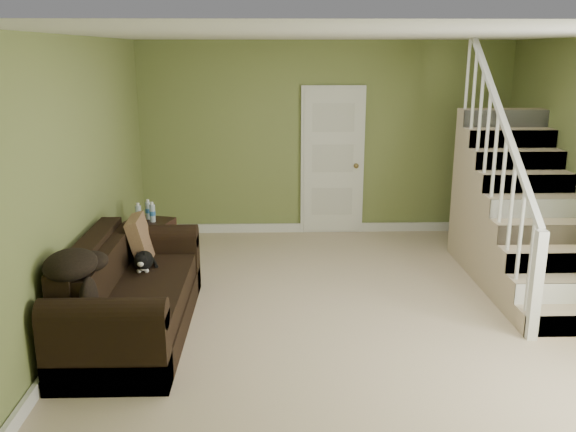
{
  "coord_description": "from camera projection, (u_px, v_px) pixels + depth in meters",
  "views": [
    {
      "loc": [
        -0.73,
        -5.48,
        2.47
      ],
      "look_at": [
        -0.57,
        0.29,
        0.89
      ],
      "focal_mm": 38.0,
      "sensor_mm": 36.0,
      "label": 1
    }
  ],
  "objects": [
    {
      "name": "wall_back",
      "position": [
        325.0,
        139.0,
        8.26
      ],
      "size": [
        5.0,
        0.04,
        2.6
      ],
      "primitive_type": "cube",
      "color": "olive",
      "rests_on": "floor"
    },
    {
      "name": "baseboard_left",
      "position": [
        93.0,
        309.0,
        5.87
      ],
      "size": [
        0.04,
        5.5,
        0.12
      ],
      "primitive_type": "cube",
      "color": "white",
      "rests_on": "floor"
    },
    {
      "name": "wall_left",
      "position": [
        78.0,
        183.0,
        5.54
      ],
      "size": [
        0.04,
        5.5,
        2.6
      ],
      "primitive_type": "cube",
      "color": "olive",
      "rests_on": "floor"
    },
    {
      "name": "wall_front",
      "position": [
        423.0,
        299.0,
        2.96
      ],
      "size": [
        5.0,
        0.04,
        2.6
      ],
      "primitive_type": "cube",
      "color": "olive",
      "rests_on": "floor"
    },
    {
      "name": "sofa",
      "position": [
        129.0,
        299.0,
        5.44
      ],
      "size": [
        0.93,
        2.16,
        0.86
      ],
      "color": "black",
      "rests_on": "floor"
    },
    {
      "name": "cat",
      "position": [
        143.0,
        261.0,
        5.73
      ],
      "size": [
        0.24,
        0.47,
        0.23
      ],
      "rotation": [
        0.0,
        0.0,
        0.07
      ],
      "color": "black",
      "rests_on": "sofa"
    },
    {
      "name": "throw_blanket",
      "position": [
        70.0,
        265.0,
        4.66
      ],
      "size": [
        0.49,
        0.58,
        0.21
      ],
      "primitive_type": "ellipsoid",
      "rotation": [
        0.0,
        0.0,
        -0.2
      ],
      "color": "black",
      "rests_on": "sofa"
    },
    {
      "name": "staircase",
      "position": [
        517.0,
        220.0,
        6.77
      ],
      "size": [
        1.0,
        2.51,
        2.82
      ],
      "color": "#C1AF8C",
      "rests_on": "floor"
    },
    {
      "name": "side_table",
      "position": [
        149.0,
        245.0,
        6.98
      ],
      "size": [
        0.61,
        0.61,
        0.82
      ],
      "rotation": [
        0.0,
        0.0,
        -0.28
      ],
      "color": "black",
      "rests_on": "floor"
    },
    {
      "name": "baseboard_back",
      "position": [
        324.0,
        227.0,
        8.56
      ],
      "size": [
        5.0,
        0.04,
        0.12
      ],
      "primitive_type": "cube",
      "color": "white",
      "rests_on": "floor"
    },
    {
      "name": "throw_pillow",
      "position": [
        141.0,
        241.0,
        6.02
      ],
      "size": [
        0.26,
        0.49,
        0.5
      ],
      "primitive_type": "cube",
      "rotation": [
        0.0,
        -0.24,
        0.05
      ],
      "color": "#472C1C",
      "rests_on": "sofa"
    },
    {
      "name": "ceiling",
      "position": [
        355.0,
        34.0,
        5.27
      ],
      "size": [
        5.0,
        5.5,
        0.01
      ],
      "primitive_type": "cube",
      "color": "white",
      "rests_on": "wall_back"
    },
    {
      "name": "door",
      "position": [
        332.0,
        161.0,
        8.3
      ],
      "size": [
        0.86,
        0.12,
        2.02
      ],
      "color": "white",
      "rests_on": "floor"
    },
    {
      "name": "banana",
      "position": [
        127.0,
        308.0,
        4.84
      ],
      "size": [
        0.16,
        0.16,
        0.05
      ],
      "primitive_type": "ellipsoid",
      "rotation": [
        0.0,
        0.0,
        0.79
      ],
      "color": "yellow",
      "rests_on": "sofa"
    },
    {
      "name": "floor",
      "position": [
        347.0,
        312.0,
        5.95
      ],
      "size": [
        5.0,
        5.5,
        0.01
      ],
      "primitive_type": "cube",
      "color": "#C1AF8C",
      "rests_on": "ground"
    }
  ]
}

